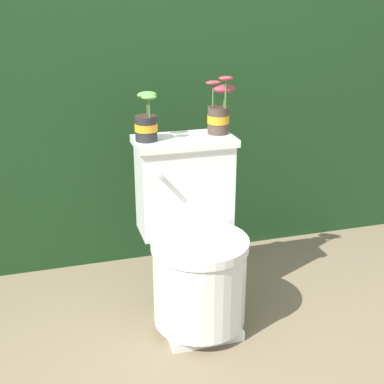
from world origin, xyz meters
TOP-DOWN VIEW (x-y plane):
  - ground_plane at (0.00, 0.00)m, footprint 12.00×12.00m
  - hedge_backdrop at (0.00, 1.23)m, footprint 4.30×1.07m
  - toilet at (0.06, 0.08)m, footprint 0.42×0.54m
  - potted_plant_left at (-0.10, 0.23)m, footprint 0.10×0.11m
  - potted_plant_midleft at (0.22, 0.25)m, footprint 0.12×0.10m

SIDE VIEW (x-z plane):
  - ground_plane at x=0.00m, z-range 0.00..0.00m
  - toilet at x=0.06m, z-range -0.04..0.73m
  - hedge_backdrop at x=0.00m, z-range 0.00..1.51m
  - potted_plant_left at x=-0.10m, z-range 0.75..0.95m
  - potted_plant_midleft at x=0.22m, z-range 0.74..0.99m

